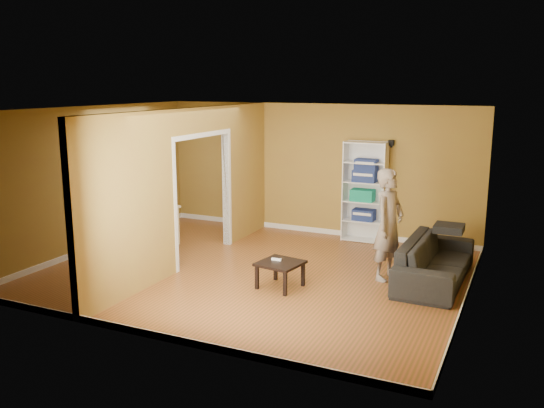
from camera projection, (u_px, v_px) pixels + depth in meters
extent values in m
plane|color=brown|center=(256.00, 272.00, 9.31)|extent=(6.50, 6.50, 0.00)
plane|color=white|center=(255.00, 109.00, 8.77)|extent=(6.50, 6.50, 0.00)
plane|color=olive|center=(316.00, 169.00, 11.48)|extent=(6.50, 0.00, 6.50)
plane|color=olive|center=(149.00, 234.00, 6.59)|extent=(6.50, 0.00, 6.50)
plane|color=olive|center=(94.00, 179.00, 10.36)|extent=(0.00, 5.50, 5.50)
plane|color=olive|center=(472.00, 212.00, 7.71)|extent=(0.00, 5.50, 5.50)
cube|color=black|center=(391.00, 143.00, 10.69)|extent=(0.10, 0.10, 0.10)
imported|color=black|center=(436.00, 254.00, 8.78)|extent=(2.27, 1.01, 0.86)
imported|color=slate|center=(389.00, 215.00, 8.78)|extent=(0.86, 0.75, 2.03)
cube|color=white|center=(345.00, 190.00, 11.11)|extent=(0.02, 0.35, 1.92)
cube|color=white|center=(385.00, 194.00, 10.79)|extent=(0.02, 0.35, 1.92)
cube|color=white|center=(367.00, 190.00, 11.09)|extent=(0.81, 0.02, 1.92)
cube|color=white|center=(363.00, 239.00, 11.14)|extent=(0.77, 0.35, 0.02)
cube|color=white|center=(364.00, 221.00, 11.06)|extent=(0.77, 0.35, 0.02)
cube|color=white|center=(364.00, 202.00, 10.98)|extent=(0.77, 0.35, 0.02)
cube|color=white|center=(365.00, 182.00, 10.91)|extent=(0.77, 0.35, 0.02)
cube|color=white|center=(366.00, 163.00, 10.83)|extent=(0.77, 0.35, 0.02)
cube|color=white|center=(366.00, 143.00, 10.75)|extent=(0.77, 0.35, 0.02)
cube|color=navy|center=(364.00, 215.00, 11.04)|extent=(0.41, 0.27, 0.21)
cube|color=teal|center=(363.00, 195.00, 10.98)|extent=(0.44, 0.28, 0.22)
cube|color=navy|center=(365.00, 176.00, 10.89)|extent=(0.44, 0.29, 0.22)
cube|color=navy|center=(366.00, 165.00, 10.83)|extent=(0.41, 0.27, 0.21)
cube|color=black|center=(280.00, 263.00, 8.52)|extent=(0.59, 0.59, 0.04)
cube|color=black|center=(258.00, 279.00, 8.44)|extent=(0.05, 0.05, 0.36)
cube|color=black|center=(289.00, 284.00, 8.24)|extent=(0.05, 0.05, 0.36)
cube|color=black|center=(272.00, 269.00, 8.88)|extent=(0.05, 0.05, 0.36)
cube|color=black|center=(302.00, 273.00, 8.68)|extent=(0.05, 0.05, 0.36)
cube|color=white|center=(276.00, 259.00, 8.58)|extent=(0.15, 0.04, 0.03)
cube|color=beige|center=(143.00, 207.00, 10.75)|extent=(1.19, 0.79, 0.04)
cylinder|color=beige|center=(109.00, 227.00, 10.74)|extent=(0.05, 0.05, 0.70)
cylinder|color=beige|center=(157.00, 233.00, 10.30)|extent=(0.05, 0.05, 0.70)
cylinder|color=beige|center=(132.00, 219.00, 11.36)|extent=(0.05, 0.05, 0.70)
cylinder|color=beige|center=(178.00, 225.00, 10.91)|extent=(0.05, 0.05, 0.70)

